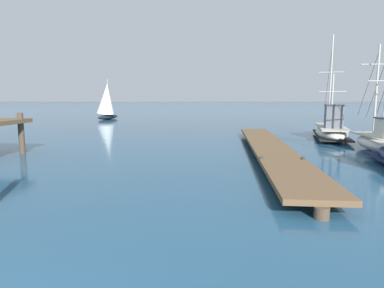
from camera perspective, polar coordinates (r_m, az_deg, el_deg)
The scene contains 3 objects.
floating_dock at distance 16.82m, azimuth 13.29°, elevation -0.59°, with size 3.38×17.79×0.53m.
fishing_boat_2 at distance 24.60m, azimuth 22.84°, elevation 2.28°, with size 3.89×8.85×7.23m.
distant_sailboat at distance 43.50m, azimuth -14.24°, elevation 7.08°, with size 3.05×4.44×5.03m.
Camera 1 is at (2.59, -2.64, 2.83)m, focal length 31.22 mm.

